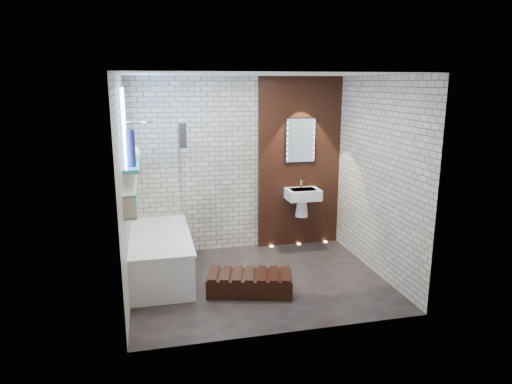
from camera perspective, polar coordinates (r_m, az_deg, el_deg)
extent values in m
plane|color=black|center=(6.07, 0.33, -10.95)|extent=(3.20, 3.20, 0.00)
cube|color=tan|center=(6.91, -2.19, 3.36)|extent=(3.20, 0.04, 2.60)
cube|color=tan|center=(4.44, 4.30, -2.34)|extent=(3.20, 0.04, 2.60)
cube|color=tan|center=(5.51, -16.03, 0.28)|extent=(0.04, 2.60, 2.60)
cube|color=tan|center=(6.23, 14.82, 1.82)|extent=(0.04, 2.60, 2.60)
plane|color=white|center=(5.53, 0.37, 14.41)|extent=(3.20, 3.20, 0.00)
cube|color=black|center=(7.12, 5.39, 3.62)|extent=(1.30, 0.06, 2.60)
cube|color=#7FADE0|center=(5.75, -16.19, 7.87)|extent=(0.03, 1.00, 0.90)
cube|color=teal|center=(5.81, -15.15, 3.30)|extent=(0.18, 1.00, 0.04)
cube|color=teal|center=(5.71, -15.13, -1.45)|extent=(0.14, 1.30, 0.03)
cube|color=#B2A899|center=(5.65, -15.27, 0.80)|extent=(0.14, 1.30, 0.03)
cube|color=#B2A899|center=(5.06, -15.39, -1.99)|extent=(0.14, 0.03, 0.26)
cube|color=#B2A899|center=(6.30, -15.05, 1.00)|extent=(0.14, 0.03, 0.26)
cube|color=white|center=(6.24, -11.78, -7.82)|extent=(0.75, 1.70, 0.55)
cube|color=white|center=(6.14, -11.91, -5.30)|extent=(0.79, 1.74, 0.03)
cylinder|color=silver|center=(6.82, -10.86, -2.70)|extent=(0.04, 0.04, 0.12)
cube|color=white|center=(6.40, -9.15, 2.21)|extent=(0.01, 0.78, 1.40)
cube|color=black|center=(6.03, -9.14, 7.02)|extent=(0.09, 0.24, 0.32)
cylinder|color=silver|center=(6.34, -13.35, 8.50)|extent=(0.18, 0.18, 0.02)
cube|color=white|center=(7.01, 5.86, -0.29)|extent=(0.50, 0.36, 0.16)
cone|color=white|center=(7.11, 5.68, -1.92)|extent=(0.20, 0.20, 0.28)
cylinder|color=silver|center=(7.07, 5.62, 1.07)|extent=(0.03, 0.03, 0.14)
cube|color=black|center=(7.03, 5.55, 6.38)|extent=(0.50, 0.02, 0.70)
cube|color=silver|center=(7.02, 5.57, 6.37)|extent=(0.45, 0.01, 0.65)
cube|color=black|center=(5.72, -0.76, -11.29)|extent=(1.11, 0.70, 0.23)
cylinder|color=#B8681C|center=(5.42, -15.25, -1.53)|extent=(0.05, 0.05, 0.10)
cylinder|color=maroon|center=(5.99, -15.11, 0.17)|extent=(0.06, 0.06, 0.16)
cylinder|color=maroon|center=(5.22, -15.32, -1.81)|extent=(0.06, 0.06, 0.15)
cylinder|color=#16173C|center=(5.53, -15.26, 5.25)|extent=(0.10, 0.10, 0.43)
sphere|color=white|center=(5.87, -15.10, 4.60)|extent=(0.20, 0.20, 0.20)
cylinder|color=#FFD899|center=(7.26, 1.95, -6.73)|extent=(0.06, 0.06, 0.01)
cylinder|color=#FFD899|center=(7.38, 5.35, -6.43)|extent=(0.06, 0.06, 0.01)
cylinder|color=#FFD899|center=(7.53, 8.61, -6.11)|extent=(0.06, 0.06, 0.01)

